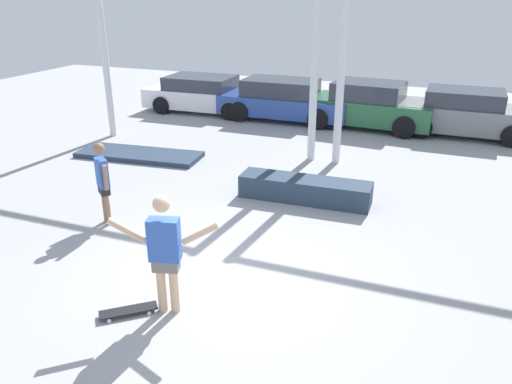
% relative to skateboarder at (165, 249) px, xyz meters
% --- Properties ---
extents(ground_plane, '(36.00, 36.00, 0.00)m').
position_rel_skateboarder_xyz_m(ground_plane, '(0.42, 1.06, -1.00)').
color(ground_plane, '#9E9EA3').
extents(skateboarder, '(1.51, 0.53, 1.80)m').
position_rel_skateboarder_xyz_m(skateboarder, '(0.00, 0.00, 0.00)').
color(skateboarder, '#DBAD89').
rests_on(skateboarder, ground_plane).
extents(skateboard, '(0.76, 0.68, 0.08)m').
position_rel_skateboarder_xyz_m(skateboard, '(-0.50, -0.29, -0.94)').
color(skateboard, black).
rests_on(skateboard, ground_plane).
extents(grind_box, '(2.85, 0.78, 0.49)m').
position_rel_skateboarder_xyz_m(grind_box, '(0.70, 4.56, -0.75)').
color(grind_box, '#28384C').
rests_on(grind_box, ground_plane).
extents(manual_pad, '(3.48, 1.46, 0.13)m').
position_rel_skateboarder_xyz_m(manual_pad, '(-4.32, 5.79, -0.94)').
color(manual_pad, '#28384C').
rests_on(manual_pad, ground_plane).
extents(canopy_support_left, '(6.54, 0.20, 5.41)m').
position_rel_skateboarder_xyz_m(canopy_support_left, '(-3.09, 7.29, 2.42)').
color(canopy_support_left, silver).
rests_on(canopy_support_left, ground_plane).
extents(canopy_support_right, '(6.54, 0.20, 5.41)m').
position_rel_skateboarder_xyz_m(canopy_support_right, '(3.93, 7.29, 2.42)').
color(canopy_support_right, silver).
rests_on(canopy_support_right, ground_plane).
extents(parked_car_white, '(4.38, 2.08, 1.28)m').
position_rel_skateboarder_xyz_m(parked_car_white, '(-5.07, 11.25, -0.37)').
color(parked_car_white, white).
rests_on(parked_car_white, ground_plane).
extents(parked_car_blue, '(4.48, 1.88, 1.38)m').
position_rel_skateboarder_xyz_m(parked_car_blue, '(-1.95, 11.13, -0.33)').
color(parked_car_blue, '#284793').
rests_on(parked_car_blue, ground_plane).
extents(parked_car_green, '(4.06, 2.16, 1.47)m').
position_rel_skateboarder_xyz_m(parked_car_green, '(1.00, 11.19, -0.29)').
color(parked_car_green, '#28603D').
rests_on(parked_car_green, ground_plane).
extents(parked_car_grey, '(4.09, 1.93, 1.41)m').
position_rel_skateboarder_xyz_m(parked_car_grey, '(3.91, 11.28, -0.32)').
color(parked_car_grey, slate).
rests_on(parked_car_grey, ground_plane).
extents(bystander, '(0.56, 0.47, 1.63)m').
position_rel_skateboarder_xyz_m(bystander, '(-2.60, 2.08, -0.09)').
color(bystander, '#8C664C').
rests_on(bystander, ground_plane).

